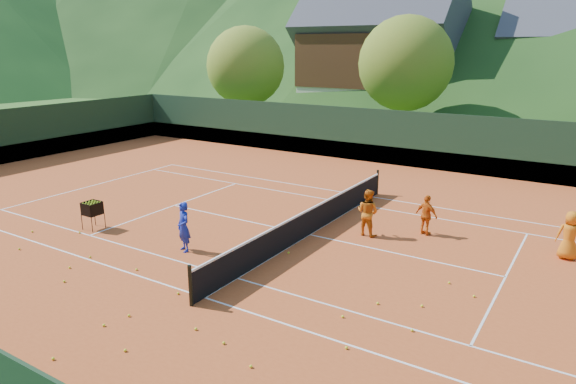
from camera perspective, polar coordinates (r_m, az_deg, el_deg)
The scene contains 37 objects.
ground at distance 17.88m, azimuth 2.41°, elevation -4.82°, with size 400.00×400.00×0.00m, color #295119.
clay_court at distance 17.87m, azimuth 2.41°, elevation -4.79°, with size 40.00×24.00×0.02m, color #AF461C.
coach at distance 16.54m, azimuth -11.53°, elevation -3.83°, with size 0.59×0.39×1.61m, color #1929A5.
student_a at distance 17.79m, azimuth 8.83°, elevation -2.25°, with size 0.79×0.62×1.63m, color #D26512.
student_b at distance 18.26m, azimuth 15.14°, elevation -2.51°, with size 0.83×0.35×1.42m, color #D96013.
student_c at distance 17.84m, azimuth 28.81°, elevation -4.24°, with size 0.74×0.48×1.52m, color orange.
tennis_ball_0 at distance 16.53m, azimuth -23.10°, elevation -7.72°, with size 0.07×0.07×0.07m, color #D9EC27.
tennis_ball_1 at distance 11.98m, azimuth -17.63°, elevation -16.42°, with size 0.07×0.07×0.07m, color #D9EC27.
tennis_ball_3 at distance 19.38m, azimuth -22.15°, elevation -4.19°, with size 0.07×0.07×0.07m, color #D9EC27.
tennis_ball_4 at distance 16.26m, azimuth 0.06°, elevation -6.76°, with size 0.07×0.07×0.07m, color #D9EC27.
tennis_ball_6 at distance 15.74m, azimuth -16.48°, elevation -8.25°, with size 0.07×0.07×0.07m, color #D9EC27.
tennis_ball_7 at distance 11.79m, azimuth -7.16°, elevation -16.30°, with size 0.07×0.07×0.07m, color #D9EC27.
tennis_ball_8 at distance 12.23m, azimuth -24.65°, elevation -16.49°, with size 0.07×0.07×0.07m, color #D9EC27.
tennis_ball_9 at distance 17.09m, azimuth -21.13°, elevation -6.74°, with size 0.07×0.07×0.07m, color #D9EC27.
tennis_ball_10 at distance 13.06m, azimuth -19.78°, elevation -13.76°, with size 0.07×0.07×0.07m, color #D9EC27.
tennis_ball_11 at distance 12.75m, azimuth 6.10°, elevation -13.59°, with size 0.07×0.07×0.07m, color #D9EC27.
tennis_ball_12 at distance 12.38m, azimuth -10.21°, elevation -14.75°, with size 0.07×0.07×0.07m, color #D9EC27.
tennis_ball_13 at distance 12.48m, azimuth 13.62°, elevation -14.70°, with size 0.07×0.07×0.07m, color #D9EC27.
tennis_ball_14 at distance 13.29m, azimuth -17.25°, elevation -12.98°, with size 0.07×0.07×0.07m, color #D9EC27.
tennis_ball_16 at distance 18.66m, azimuth -27.69°, elevation -5.63°, with size 0.07×0.07×0.07m, color #D9EC27.
tennis_ball_17 at distance 14.44m, azimuth 19.97°, elevation -10.82°, with size 0.07×0.07×0.07m, color #D9EC27.
tennis_ball_19 at distance 16.60m, azimuth -5.97°, elevation -6.37°, with size 0.07×0.07×0.07m, color #D9EC27.
tennis_ball_20 at distance 14.98m, azimuth 17.48°, elevation -9.59°, with size 0.07×0.07×0.07m, color #D9EC27.
tennis_ball_21 at distance 14.05m, azimuth -12.10°, elevation -10.95°, with size 0.07×0.07×0.07m, color #D9EC27.
tennis_ball_22 at distance 13.46m, azimuth 9.94°, elevation -12.08°, with size 0.07×0.07×0.07m, color #D9EC27.
tennis_ball_23 at distance 13.57m, azimuth 14.66°, elevation -12.14°, with size 0.07×0.07×0.07m, color #D9EC27.
tennis_ball_24 at distance 11.61m, azimuth 6.51°, elevation -16.82°, with size 0.07×0.07×0.07m, color #D9EC27.
tennis_ball_25 at distance 11.02m, azimuth -4.14°, elevation -18.76°, with size 0.07×0.07×0.07m, color #D9EC27.
tennis_ball_27 at distance 15.67m, azimuth -23.60°, elevation -9.08°, with size 0.07×0.07×0.07m, color #D9EC27.
tennis_ball_28 at distance 20.17m, azimuth -26.54°, elevation -3.95°, with size 0.07×0.07×0.07m, color #D9EC27.
court_lines at distance 17.87m, azimuth 2.41°, elevation -4.75°, with size 23.83×11.03×0.00m.
tennis_net at distance 17.70m, azimuth 2.43°, elevation -3.24°, with size 0.10×12.07×1.10m.
perimeter_fence at distance 17.47m, azimuth 2.45°, elevation -0.92°, with size 40.40×24.24×3.00m.
ball_hopper at distance 19.46m, azimuth -20.93°, elevation -1.77°, with size 0.57×0.57×1.00m.
chalet_left at distance 48.15m, azimuth 10.18°, elevation 14.82°, with size 13.80×9.93×12.92m.
tree_a at distance 40.62m, azimuth -4.71°, elevation 13.77°, with size 6.00×6.00×7.88m.
tree_b at distance 36.68m, azimuth 12.96°, elevation 13.72°, with size 6.40×6.40×8.40m.
Camera 1 is at (8.25, -14.55, 6.30)m, focal length 32.00 mm.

